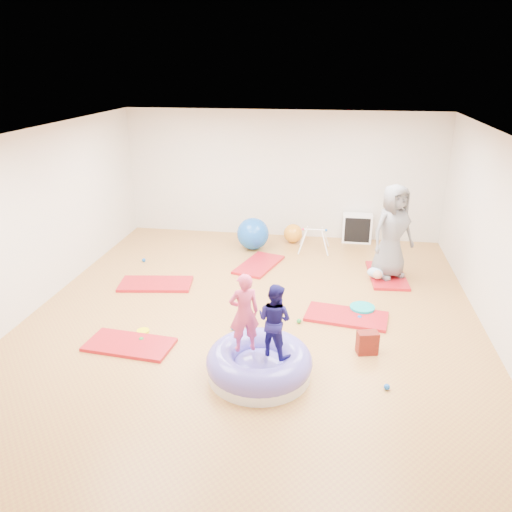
# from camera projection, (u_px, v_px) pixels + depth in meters

# --- Properties ---
(room) EXTENTS (7.01, 8.01, 2.81)m
(room) POSITION_uv_depth(u_px,v_px,m) (253.00, 232.00, 7.35)
(room) COLOR #A66938
(room) RESTS_ON ground
(gym_mat_front_left) EXTENTS (1.26, 0.71, 0.05)m
(gym_mat_front_left) POSITION_uv_depth(u_px,v_px,m) (130.00, 345.00, 7.02)
(gym_mat_front_left) COLOR maroon
(gym_mat_front_left) RESTS_ON ground
(gym_mat_mid_left) EXTENTS (1.35, 0.81, 0.05)m
(gym_mat_mid_left) POSITION_uv_depth(u_px,v_px,m) (156.00, 284.00, 8.93)
(gym_mat_mid_left) COLOR maroon
(gym_mat_mid_left) RESTS_ON ground
(gym_mat_center_back) EXTENTS (0.92, 1.33, 0.05)m
(gym_mat_center_back) POSITION_uv_depth(u_px,v_px,m) (259.00, 265.00, 9.78)
(gym_mat_center_back) COLOR maroon
(gym_mat_center_back) RESTS_ON ground
(gym_mat_right) EXTENTS (1.33, 0.81, 0.05)m
(gym_mat_right) POSITION_uv_depth(u_px,v_px,m) (346.00, 316.00, 7.79)
(gym_mat_right) COLOR maroon
(gym_mat_right) RESTS_ON ground
(gym_mat_rear_right) EXTENTS (0.73, 1.32, 0.05)m
(gym_mat_rear_right) POSITION_uv_depth(u_px,v_px,m) (387.00, 275.00, 9.29)
(gym_mat_rear_right) COLOR maroon
(gym_mat_rear_right) RESTS_ON ground
(inflatable_cushion) EXTENTS (1.35, 1.35, 0.43)m
(inflatable_cushion) POSITION_uv_depth(u_px,v_px,m) (259.00, 364.00, 6.32)
(inflatable_cushion) COLOR silver
(inflatable_cushion) RESTS_ON ground
(child_pink) EXTENTS (0.45, 0.38, 1.04)m
(child_pink) POSITION_uv_depth(u_px,v_px,m) (244.00, 309.00, 6.11)
(child_pink) COLOR #D23E65
(child_pink) RESTS_ON inflatable_cushion
(child_navy) EXTENTS (0.57, 0.52, 0.95)m
(child_navy) POSITION_uv_depth(u_px,v_px,m) (275.00, 316.00, 6.04)
(child_navy) COLOR #151157
(child_navy) RESTS_ON inflatable_cushion
(adult_caregiver) EXTENTS (1.00, 0.91, 1.71)m
(adult_caregiver) POSITION_uv_depth(u_px,v_px,m) (393.00, 231.00, 8.91)
(adult_caregiver) COLOR slate
(adult_caregiver) RESTS_ON gym_mat_rear_right
(infant) EXTENTS (0.35, 0.36, 0.21)m
(infant) POSITION_uv_depth(u_px,v_px,m) (377.00, 273.00, 9.06)
(infant) COLOR #A1C5EC
(infant) RESTS_ON gym_mat_rear_right
(ball_pit_balls) EXTENTS (4.53, 3.60, 0.08)m
(ball_pit_balls) POSITION_uv_depth(u_px,v_px,m) (252.00, 320.00, 7.66)
(ball_pit_balls) COLOR #237E2E
(ball_pit_balls) RESTS_ON ground
(exercise_ball_blue) EXTENTS (0.68, 0.68, 0.68)m
(exercise_ball_blue) POSITION_uv_depth(u_px,v_px,m) (253.00, 234.00, 10.56)
(exercise_ball_blue) COLOR #1351B1
(exercise_ball_blue) RESTS_ON ground
(exercise_ball_orange) EXTENTS (0.42, 0.42, 0.42)m
(exercise_ball_orange) POSITION_uv_depth(u_px,v_px,m) (293.00, 233.00, 11.00)
(exercise_ball_orange) COLOR orange
(exercise_ball_orange) RESTS_ON ground
(infant_play_gym) EXTENTS (0.64, 0.61, 0.49)m
(infant_play_gym) POSITION_uv_depth(u_px,v_px,m) (314.00, 236.00, 10.43)
(infant_play_gym) COLOR white
(infant_play_gym) RESTS_ON ground
(cube_shelf) EXTENTS (0.63, 0.31, 0.63)m
(cube_shelf) POSITION_uv_depth(u_px,v_px,m) (357.00, 228.00, 10.99)
(cube_shelf) COLOR white
(cube_shelf) RESTS_ON ground
(balance_disc) EXTENTS (0.40, 0.40, 0.09)m
(balance_disc) POSITION_uv_depth(u_px,v_px,m) (362.00, 309.00, 7.99)
(balance_disc) COLOR #0AABA7
(balance_disc) RESTS_ON ground
(backpack) EXTENTS (0.31, 0.24, 0.32)m
(backpack) POSITION_uv_depth(u_px,v_px,m) (367.00, 343.00, 6.81)
(backpack) COLOR #AD1E0E
(backpack) RESTS_ON ground
(yellow_toy) EXTENTS (0.19, 0.19, 0.03)m
(yellow_toy) POSITION_uv_depth(u_px,v_px,m) (143.00, 331.00, 7.39)
(yellow_toy) COLOR #FFF30C
(yellow_toy) RESTS_ON ground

